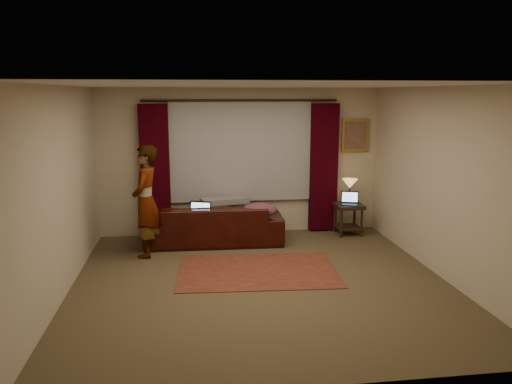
# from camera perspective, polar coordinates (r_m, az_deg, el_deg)

# --- Properties ---
(floor) EXTENTS (5.00, 5.00, 0.01)m
(floor) POSITION_cam_1_polar(r_m,az_deg,el_deg) (6.84, 0.54, -10.27)
(floor) COLOR brown
(floor) RESTS_ON ground
(ceiling) EXTENTS (5.00, 5.00, 0.02)m
(ceiling) POSITION_cam_1_polar(r_m,az_deg,el_deg) (6.37, 0.59, 12.10)
(ceiling) COLOR silver
(ceiling) RESTS_ON ground
(wall_back) EXTENTS (5.00, 0.02, 2.60)m
(wall_back) POSITION_cam_1_polar(r_m,az_deg,el_deg) (8.93, -1.77, 3.48)
(wall_back) COLOR beige
(wall_back) RESTS_ON ground
(wall_front) EXTENTS (5.00, 0.02, 2.60)m
(wall_front) POSITION_cam_1_polar(r_m,az_deg,el_deg) (4.09, 5.69, -5.92)
(wall_front) COLOR beige
(wall_front) RESTS_ON ground
(wall_left) EXTENTS (0.02, 5.00, 2.60)m
(wall_left) POSITION_cam_1_polar(r_m,az_deg,el_deg) (6.60, -21.44, -0.05)
(wall_left) COLOR beige
(wall_left) RESTS_ON ground
(wall_right) EXTENTS (0.02, 5.00, 2.60)m
(wall_right) POSITION_cam_1_polar(r_m,az_deg,el_deg) (7.27, 20.45, 1.00)
(wall_right) COLOR beige
(wall_right) RESTS_ON ground
(sheer_curtain) EXTENTS (2.50, 0.05, 1.80)m
(sheer_curtain) POSITION_cam_1_polar(r_m,az_deg,el_deg) (8.85, -1.74, 4.71)
(sheer_curtain) COLOR #A5A6AD
(sheer_curtain) RESTS_ON wall_back
(drape_left) EXTENTS (0.50, 0.14, 2.30)m
(drape_left) POSITION_cam_1_polar(r_m,az_deg,el_deg) (8.81, -11.45, 2.37)
(drape_left) COLOR black
(drape_left) RESTS_ON floor
(drape_right) EXTENTS (0.50, 0.14, 2.30)m
(drape_right) POSITION_cam_1_polar(r_m,az_deg,el_deg) (9.12, 7.73, 2.79)
(drape_right) COLOR black
(drape_right) RESTS_ON floor
(curtain_rod) EXTENTS (0.04, 0.04, 3.40)m
(curtain_rod) POSITION_cam_1_polar(r_m,az_deg,el_deg) (8.74, -1.74, 10.42)
(curtain_rod) COLOR black
(curtain_rod) RESTS_ON wall_back
(picture_frame) EXTENTS (0.50, 0.04, 0.60)m
(picture_frame) POSITION_cam_1_polar(r_m,az_deg,el_deg) (9.31, 11.28, 6.37)
(picture_frame) COLOR #B08838
(picture_frame) RESTS_ON wall_back
(sofa) EXTENTS (2.33, 1.06, 0.93)m
(sofa) POSITION_cam_1_polar(r_m,az_deg,el_deg) (8.45, -4.83, -2.77)
(sofa) COLOR black
(sofa) RESTS_ON floor
(throw_blanket) EXTENTS (0.86, 0.50, 0.10)m
(throw_blanket) POSITION_cam_1_polar(r_m,az_deg,el_deg) (8.58, -3.60, 0.65)
(throw_blanket) COLOR gray
(throw_blanket) RESTS_ON sofa
(clothing_pile) EXTENTS (0.67, 0.57, 0.24)m
(clothing_pile) POSITION_cam_1_polar(r_m,az_deg,el_deg) (8.29, 0.43, -2.14)
(clothing_pile) COLOR brown
(clothing_pile) RESTS_ON sofa
(laptop_sofa) EXTENTS (0.49, 0.51, 0.27)m
(laptop_sofa) POSITION_cam_1_polar(r_m,az_deg,el_deg) (8.24, -6.70, -2.23)
(laptop_sofa) COLOR black
(laptop_sofa) RESTS_ON sofa
(area_rug) EXTENTS (2.35, 1.65, 0.01)m
(area_rug) POSITION_cam_1_polar(r_m,az_deg,el_deg) (7.23, 0.19, -8.98)
(area_rug) COLOR brown
(area_rug) RESTS_ON floor
(end_table) EXTENTS (0.49, 0.49, 0.56)m
(end_table) POSITION_cam_1_polar(r_m,az_deg,el_deg) (9.12, 10.48, -3.07)
(end_table) COLOR black
(end_table) RESTS_ON floor
(tiffany_lamp) EXTENTS (0.28, 0.28, 0.44)m
(tiffany_lamp) POSITION_cam_1_polar(r_m,az_deg,el_deg) (9.10, 10.65, 0.11)
(tiffany_lamp) COLOR olive
(tiffany_lamp) RESTS_ON end_table
(laptop_table) EXTENTS (0.40, 0.42, 0.22)m
(laptop_table) POSITION_cam_1_polar(r_m,az_deg,el_deg) (8.97, 10.65, -0.75)
(laptop_table) COLOR black
(laptop_table) RESTS_ON end_table
(person) EXTENTS (0.58, 0.58, 1.74)m
(person) POSITION_cam_1_polar(r_m,az_deg,el_deg) (7.85, -12.47, -1.05)
(person) COLOR gray
(person) RESTS_ON floor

